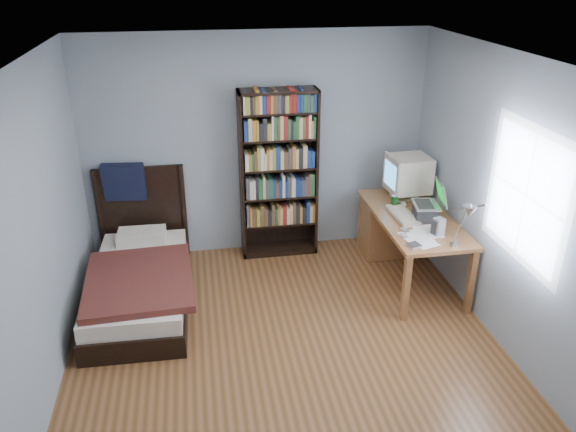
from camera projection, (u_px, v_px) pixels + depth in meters
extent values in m
plane|color=brown|center=(289.00, 356.00, 4.90)|extent=(4.20, 4.20, 0.00)
plane|color=white|center=(289.00, 64.00, 3.85)|extent=(4.20, 4.20, 0.00)
cube|color=#8F9EA7|center=(257.00, 146.00, 6.25)|extent=(3.80, 0.04, 2.50)
cube|color=#8F9EA7|center=(370.00, 431.00, 2.49)|extent=(3.80, 0.04, 2.50)
cube|color=#8F9EA7|center=(32.00, 247.00, 4.08)|extent=(0.04, 4.20, 2.50)
cube|color=#8F9EA7|center=(514.00, 211.00, 4.66)|extent=(0.04, 4.20, 2.50)
cube|color=white|center=(527.00, 195.00, 4.45)|extent=(0.01, 1.14, 1.14)
cube|color=white|center=(526.00, 195.00, 4.44)|extent=(0.01, 1.00, 1.00)
cube|color=brown|center=(413.00, 218.00, 5.82)|extent=(0.75, 1.58, 0.04)
cube|color=brown|center=(406.00, 288.00, 5.26)|extent=(0.06, 0.06, 0.69)
cube|color=brown|center=(471.00, 282.00, 5.36)|extent=(0.06, 0.06, 0.69)
cube|color=brown|center=(361.00, 222.00, 6.59)|extent=(0.06, 0.06, 0.69)
cube|color=brown|center=(413.00, 218.00, 6.69)|extent=(0.06, 0.06, 0.69)
cube|color=brown|center=(392.00, 226.00, 6.48)|extent=(0.69, 0.40, 0.68)
cube|color=beige|center=(405.00, 197.00, 6.24)|extent=(0.28, 0.24, 0.03)
cylinder|color=beige|center=(405.00, 193.00, 6.22)|extent=(0.10, 0.10, 0.06)
cube|color=beige|center=(409.00, 174.00, 6.13)|extent=(0.43, 0.41, 0.39)
cube|color=beige|center=(392.00, 175.00, 6.10)|extent=(0.06, 0.41, 0.41)
cube|color=#388CCC|center=(390.00, 175.00, 6.10)|extent=(0.03, 0.31, 0.27)
cube|color=#2D2D30|center=(425.00, 212.00, 5.72)|extent=(0.25, 0.29, 0.15)
cube|color=#B7B7BC|center=(426.00, 205.00, 5.69)|extent=(0.29, 0.36, 0.02)
cube|color=#2D2D30|center=(424.00, 204.00, 5.68)|extent=(0.20, 0.28, 0.00)
cube|color=#B7B7BC|center=(441.00, 193.00, 5.66)|extent=(0.13, 0.33, 0.23)
cube|color=#0CBF26|center=(440.00, 193.00, 5.66)|extent=(0.09, 0.27, 0.18)
cube|color=#99999E|center=(455.00, 244.00, 5.20)|extent=(0.06, 0.05, 0.04)
cylinder|color=#99999E|center=(460.00, 226.00, 5.05)|extent=(0.02, 0.14, 0.39)
cylinder|color=#99999E|center=(468.00, 208.00, 4.73)|extent=(0.16, 0.32, 0.20)
cone|color=#99999E|center=(469.00, 212.00, 4.57)|extent=(0.12, 0.12, 0.10)
cube|color=beige|center=(403.00, 215.00, 5.78)|extent=(0.22, 0.51, 0.05)
cube|color=gray|center=(439.00, 227.00, 5.37)|extent=(0.11, 0.11, 0.18)
cylinder|color=#073515|center=(395.00, 202.00, 5.99)|extent=(0.07, 0.07, 0.13)
ellipsoid|color=silver|center=(403.00, 204.00, 6.05)|extent=(0.06, 0.10, 0.04)
cube|color=#B7B7BC|center=(405.00, 231.00, 5.47)|extent=(0.09, 0.12, 0.02)
cube|color=gray|center=(404.00, 236.00, 5.38)|extent=(0.05, 0.10, 0.02)
cube|color=gray|center=(414.00, 245.00, 5.19)|extent=(0.13, 0.13, 0.02)
cube|color=black|center=(241.00, 177.00, 6.20)|extent=(0.03, 0.30, 1.91)
cube|color=black|center=(315.00, 173.00, 6.33)|extent=(0.03, 0.30, 1.91)
cube|color=black|center=(278.00, 91.00, 5.87)|extent=(0.86, 0.30, 0.03)
cube|color=black|center=(279.00, 248.00, 6.65)|extent=(0.86, 0.30, 0.06)
cube|color=black|center=(277.00, 171.00, 6.39)|extent=(0.86, 0.02, 1.91)
cube|color=olive|center=(279.00, 173.00, 6.23)|extent=(0.78, 0.22, 1.71)
cube|color=black|center=(141.00, 295.00, 5.59)|extent=(0.96, 1.85, 0.22)
cube|color=beige|center=(139.00, 278.00, 5.51)|extent=(0.92, 1.79, 0.16)
cube|color=maroon|center=(139.00, 281.00, 5.26)|extent=(1.03, 1.24, 0.07)
cube|color=beige|center=(142.00, 236.00, 6.05)|extent=(0.51, 0.33, 0.12)
cube|color=black|center=(142.00, 213.00, 6.31)|extent=(0.98, 0.05, 1.10)
cylinder|color=black|center=(100.00, 217.00, 6.22)|extent=(0.06, 0.06, 1.10)
cylinder|color=black|center=(184.00, 211.00, 6.36)|extent=(0.06, 0.06, 1.10)
cube|color=black|center=(124.00, 182.00, 6.09)|extent=(0.46, 0.20, 0.43)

